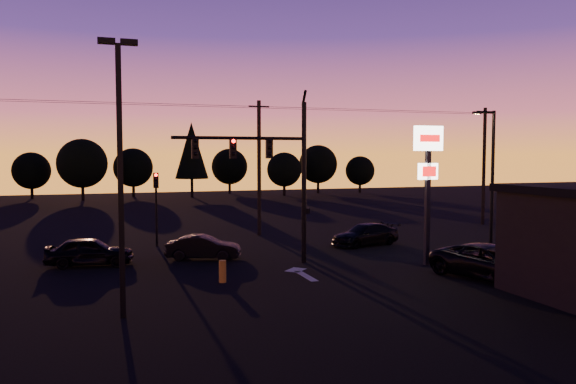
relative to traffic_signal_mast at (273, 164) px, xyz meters
name	(u,v)px	position (x,y,z in m)	size (l,w,h in m)	color
ground	(303,282)	(0.10, -3.99, -4.94)	(120.00, 120.00, 0.00)	black
lane_arrow	(301,273)	(0.60, -2.33, -4.93)	(1.20, 3.10, 0.01)	beige
traffic_signal_mast	(273,164)	(0.00, 0.00, 0.00)	(6.79, 0.52, 8.58)	black
secondary_signal	(156,198)	(-4.90, 7.49, -2.07)	(0.30, 0.31, 4.35)	black
parking_lot_light	(120,159)	(-7.40, -6.99, 0.33)	(1.25, 0.30, 9.14)	black
pylon_sign	(428,165)	(7.10, -2.49, -0.02)	(1.50, 0.28, 6.80)	black
streetlight	(491,171)	(14.01, 1.51, -0.52)	(1.55, 0.35, 8.00)	black
utility_pole_1	(259,167)	(2.10, 10.01, -0.34)	(1.40, 0.26, 9.00)	black
utility_pole_2	(484,165)	(20.10, 10.01, -0.34)	(1.40, 0.26, 9.00)	black
power_wires	(259,107)	(2.10, 10.01, 3.63)	(36.00, 1.22, 0.07)	black
bollard	(223,271)	(-3.18, -2.98, -4.47)	(0.31, 0.31, 0.94)	#C58720
tree_1	(31,171)	(-15.90, 49.01, -1.50)	(4.54, 4.54, 5.71)	black
tree_2	(82,163)	(-9.90, 44.01, -0.57)	(5.77, 5.78, 7.26)	black
tree_3	(133,168)	(-3.90, 48.01, -1.19)	(4.95, 4.95, 6.22)	black
tree_4	(192,150)	(3.10, 45.01, 0.99)	(4.18, 4.18, 9.50)	black
tree_5	(230,167)	(9.10, 50.01, -1.19)	(4.95, 4.95, 6.22)	black
tree_6	(284,170)	(15.10, 44.01, -1.50)	(4.54, 4.54, 5.71)	black
tree_7	(318,164)	(21.10, 47.01, -0.88)	(5.36, 5.36, 6.74)	black
tree_8	(360,171)	(27.10, 46.01, -1.82)	(4.12, 4.12, 5.19)	black
car_left	(90,251)	(-8.57, 2.59, -4.23)	(1.66, 4.12, 1.40)	black
car_mid	(203,247)	(-3.02, 2.47, -4.31)	(1.32, 3.78, 1.25)	black
car_right	(365,234)	(6.96, 3.93, -4.30)	(1.79, 4.41, 1.28)	black
suv_parked	(491,262)	(8.04, -6.12, -4.19)	(2.48, 5.37, 1.49)	black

